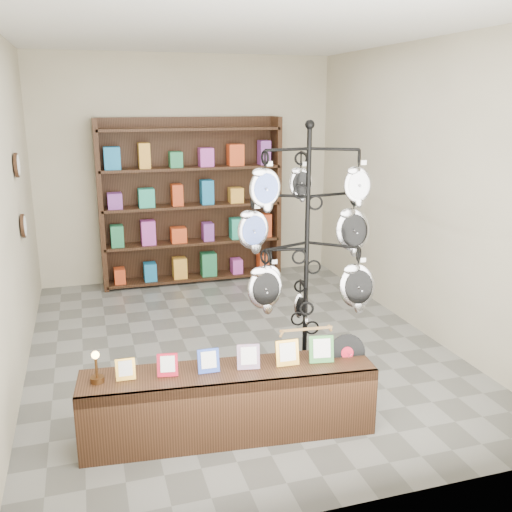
{
  "coord_description": "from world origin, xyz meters",
  "views": [
    {
      "loc": [
        -1.37,
        -5.17,
        2.4
      ],
      "look_at": [
        -0.1,
        -1.0,
        1.21
      ],
      "focal_mm": 40.0,
      "sensor_mm": 36.0,
      "label": 1
    }
  ],
  "objects": [
    {
      "name": "ground",
      "position": [
        0.0,
        0.0,
        0.0
      ],
      "size": [
        5.0,
        5.0,
        0.0
      ],
      "primitive_type": "plane",
      "color": "slate",
      "rests_on": "ground"
    },
    {
      "name": "room_envelope",
      "position": [
        0.0,
        0.0,
        1.85
      ],
      "size": [
        5.0,
        5.0,
        5.0
      ],
      "color": "beige",
      "rests_on": "ground"
    },
    {
      "name": "display_tree",
      "position": [
        0.3,
        -1.09,
        1.31
      ],
      "size": [
        1.17,
        1.1,
        2.26
      ],
      "rotation": [
        0.0,
        0.0,
        -0.18
      ],
      "color": "black",
      "rests_on": "ground"
    },
    {
      "name": "front_shelf",
      "position": [
        -0.46,
        -1.53,
        0.26
      ],
      "size": [
        2.16,
        0.64,
        0.75
      ],
      "rotation": [
        0.0,
        0.0,
        -0.1
      ],
      "color": "black",
      "rests_on": "ground"
    },
    {
      "name": "back_shelving",
      "position": [
        0.0,
        2.3,
        1.03
      ],
      "size": [
        2.42,
        0.36,
        2.2
      ],
      "color": "black",
      "rests_on": "ground"
    },
    {
      "name": "wall_clocks",
      "position": [
        -1.97,
        0.8,
        1.5
      ],
      "size": [
        0.03,
        0.24,
        0.84
      ],
      "color": "black",
      "rests_on": "ground"
    }
  ]
}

